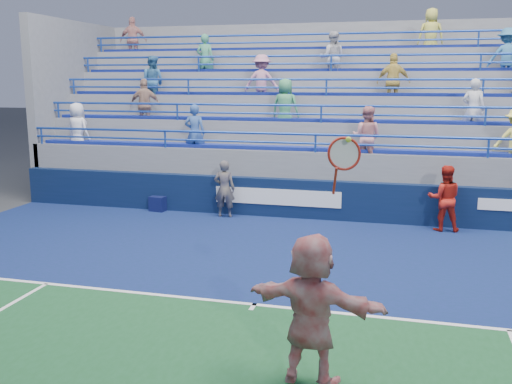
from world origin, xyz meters
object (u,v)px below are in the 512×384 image
(judge_chair, at_px, (159,202))
(line_judge, at_px, (224,189))
(tennis_player, at_px, (312,309))
(ball_girl, at_px, (444,198))

(judge_chair, xyz_separation_m, line_judge, (2.13, -0.26, 0.56))
(judge_chair, relative_size, line_judge, 0.49)
(line_judge, bearing_deg, tennis_player, 108.32)
(tennis_player, bearing_deg, line_judge, 114.56)
(tennis_player, distance_m, line_judge, 9.15)
(judge_chair, height_order, line_judge, line_judge)
(tennis_player, xyz_separation_m, ball_girl, (2.11, 8.32, -0.15))
(judge_chair, xyz_separation_m, ball_girl, (8.04, -0.27, 0.60))
(tennis_player, distance_m, ball_girl, 8.58)
(tennis_player, height_order, ball_girl, tennis_player)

